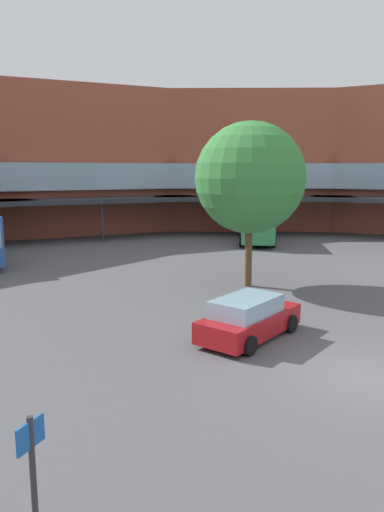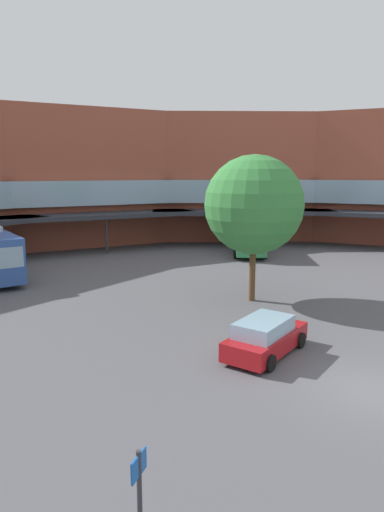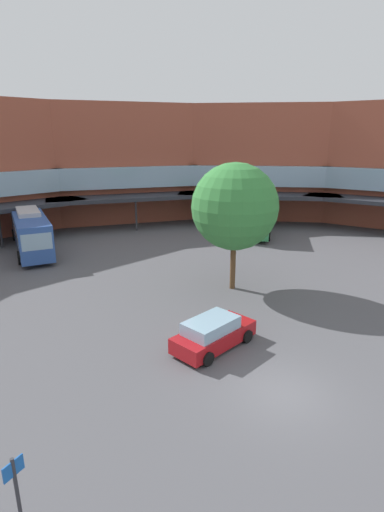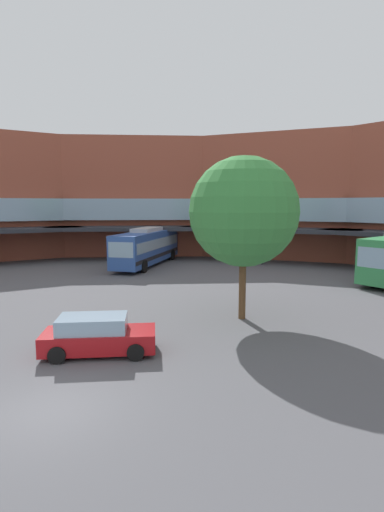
{
  "view_description": "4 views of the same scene",
  "coord_description": "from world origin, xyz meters",
  "px_view_note": "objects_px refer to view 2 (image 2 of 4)",
  "views": [
    {
      "loc": [
        -10.05,
        -10.1,
        5.94
      ],
      "look_at": [
        0.2,
        12.35,
        1.56
      ],
      "focal_mm": 34.3,
      "sensor_mm": 36.0,
      "label": 1
    },
    {
      "loc": [
        -12.13,
        -10.18,
        7.37
      ],
      "look_at": [
        -0.19,
        12.83,
        2.59
      ],
      "focal_mm": 32.28,
      "sensor_mm": 36.0,
      "label": 2
    },
    {
      "loc": [
        -7.77,
        -11.75,
        9.86
      ],
      "look_at": [
        1.08,
        14.46,
        1.46
      ],
      "focal_mm": 27.91,
      "sensor_mm": 36.0,
      "label": 3
    },
    {
      "loc": [
        7.76,
        -8.47,
        5.9
      ],
      "look_at": [
        -1.57,
        15.12,
        2.58
      ],
      "focal_mm": 27.81,
      "sensor_mm": 36.0,
      "label": 4
    }
  ],
  "objects_px": {
    "bus_1": "(247,231)",
    "parked_car": "(265,337)",
    "plaza_tree": "(254,205)",
    "stop_sign_post": "(139,492)"
  },
  "relations": [
    {
      "from": "parked_car",
      "to": "stop_sign_post",
      "type": "bearing_deg",
      "value": -166.17
    },
    {
      "from": "parked_car",
      "to": "plaza_tree",
      "type": "relative_size",
      "value": 0.57
    },
    {
      "from": "bus_1",
      "to": "plaza_tree",
      "type": "xyz_separation_m",
      "value": [
        -9.03,
        -13.83,
        3.56
      ]
    },
    {
      "from": "bus_1",
      "to": "plaza_tree",
      "type": "bearing_deg",
      "value": -3.86
    },
    {
      "from": "stop_sign_post",
      "to": "plaza_tree",
      "type": "bearing_deg",
      "value": 48.7
    },
    {
      "from": "bus_1",
      "to": "plaza_tree",
      "type": "relative_size",
      "value": 1.2
    },
    {
      "from": "bus_1",
      "to": "parked_car",
      "type": "relative_size",
      "value": 2.1
    },
    {
      "from": "plaza_tree",
      "to": "bus_1",
      "type": "bearing_deg",
      "value": 56.86
    },
    {
      "from": "plaza_tree",
      "to": "stop_sign_post",
      "type": "bearing_deg",
      "value": -131.3
    },
    {
      "from": "bus_1",
      "to": "parked_car",
      "type": "xyz_separation_m",
      "value": [
        -13.13,
        -20.7,
        -1.22
      ]
    }
  ]
}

